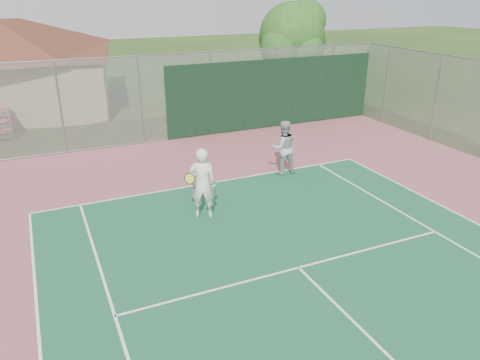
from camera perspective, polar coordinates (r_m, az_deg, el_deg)
name	(u,v)px	position (r m, az deg, el deg)	size (l,w,h in m)	color
back_fence	(214,96)	(20.04, -3.18, 10.16)	(20.08, 0.11, 3.53)	gray
side_fence_right	(436,99)	(20.75, 22.81, 9.13)	(0.08, 9.00, 3.50)	gray
tree	(294,38)	(24.63, 6.54, 16.82)	(3.89, 3.68, 5.43)	#352413
player_white_front	(202,184)	(12.65, -4.62, -0.47)	(1.04, 0.82, 1.99)	silver
player_grey_back	(283,148)	(15.75, 5.28, 3.88)	(0.98, 0.81, 1.85)	#9DA0A2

